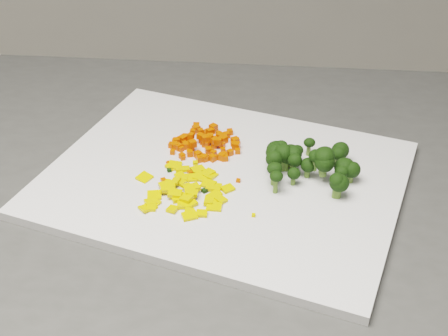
{
  "coord_description": "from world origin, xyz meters",
  "views": [
    {
      "loc": [
        -0.15,
        -0.11,
        1.35
      ],
      "look_at": [
        -0.14,
        0.53,
        0.92
      ],
      "focal_mm": 50.0,
      "sensor_mm": 36.0,
      "label": 1
    }
  ],
  "objects_px": {
    "carrot_pile": "(205,138)",
    "pepper_pile": "(183,185)",
    "cutting_board": "(224,178)",
    "broccoli_pile": "(311,160)"
  },
  "relations": [
    {
      "from": "carrot_pile",
      "to": "pepper_pile",
      "type": "height_order",
      "value": "carrot_pile"
    },
    {
      "from": "cutting_board",
      "to": "pepper_pile",
      "type": "height_order",
      "value": "pepper_pile"
    },
    {
      "from": "broccoli_pile",
      "to": "pepper_pile",
      "type": "bearing_deg",
      "value": -171.45
    },
    {
      "from": "pepper_pile",
      "to": "carrot_pile",
      "type": "bearing_deg",
      "value": 75.42
    },
    {
      "from": "pepper_pile",
      "to": "broccoli_pile",
      "type": "xyz_separation_m",
      "value": [
        0.15,
        0.02,
        0.02
      ]
    },
    {
      "from": "cutting_board",
      "to": "broccoli_pile",
      "type": "bearing_deg",
      "value": -4.28
    },
    {
      "from": "pepper_pile",
      "to": "broccoli_pile",
      "type": "bearing_deg",
      "value": 8.55
    },
    {
      "from": "cutting_board",
      "to": "pepper_pile",
      "type": "xyz_separation_m",
      "value": [
        -0.05,
        -0.03,
        0.01
      ]
    },
    {
      "from": "cutting_board",
      "to": "carrot_pile",
      "type": "bearing_deg",
      "value": 109.56
    },
    {
      "from": "cutting_board",
      "to": "pepper_pile",
      "type": "distance_m",
      "value": 0.06
    }
  ]
}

